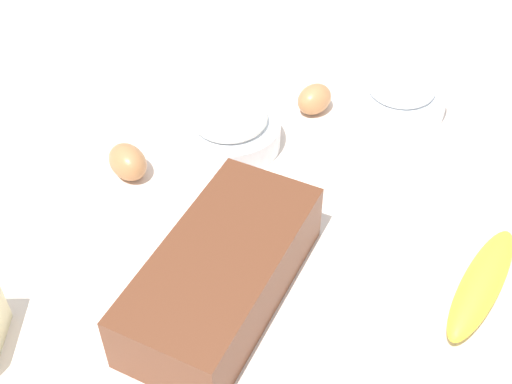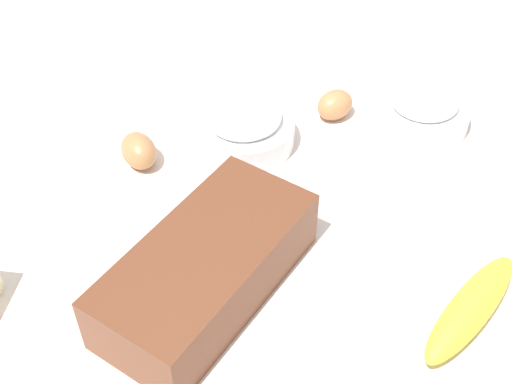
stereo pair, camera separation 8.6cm
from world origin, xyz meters
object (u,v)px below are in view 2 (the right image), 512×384
at_px(loaf_pan, 207,268).
at_px(flour_bowl, 244,126).
at_px(banana, 471,308).
at_px(egg_near_butter, 139,151).
at_px(egg_beside_bowl, 335,105).
at_px(sugar_bowl, 423,109).

height_order(loaf_pan, flour_bowl, loaf_pan).
bearing_deg(banana, egg_near_butter, 84.00).
bearing_deg(egg_near_butter, banana, -96.00).
bearing_deg(loaf_pan, egg_near_butter, 59.54).
xyz_separation_m(loaf_pan, egg_near_butter, (0.15, 0.20, -0.02)).
distance_m(loaf_pan, banana, 0.30).
height_order(loaf_pan, egg_beside_bowl, loaf_pan).
xyz_separation_m(flour_bowl, banana, (-0.16, -0.37, -0.01)).
bearing_deg(banana, loaf_pan, 109.74).
relative_size(loaf_pan, banana, 1.54).
distance_m(sugar_bowl, banana, 0.36).
relative_size(banana, egg_beside_bowl, 3.18).
distance_m(loaf_pan, egg_beside_bowl, 0.38).
bearing_deg(flour_bowl, egg_near_butter, 134.61).
relative_size(flour_bowl, egg_near_butter, 2.25).
bearing_deg(banana, flour_bowl, 66.96).
xyz_separation_m(loaf_pan, banana, (0.10, -0.28, -0.02)).
xyz_separation_m(sugar_bowl, egg_beside_bowl, (-0.04, 0.12, -0.00)).
bearing_deg(sugar_bowl, flour_bowl, 127.09).
xyz_separation_m(sugar_bowl, banana, (-0.32, -0.16, -0.01)).
relative_size(loaf_pan, flour_bowl, 1.99).
bearing_deg(egg_near_butter, loaf_pan, -127.10).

